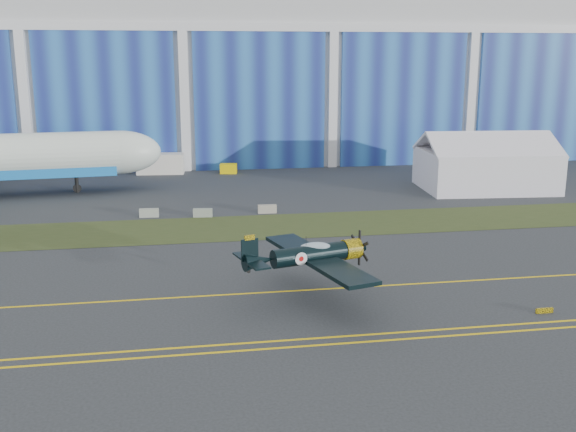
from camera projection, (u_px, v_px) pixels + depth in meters
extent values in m
plane|color=#313539|center=(201.00, 274.00, 52.38)|extent=(260.00, 260.00, 0.00)
cube|color=#475128|center=(195.00, 229.00, 65.81)|extent=(260.00, 10.00, 0.02)
cube|color=silver|center=(181.00, 65.00, 117.97)|extent=(220.00, 45.00, 30.00)
cube|color=navy|center=(185.00, 102.00, 97.26)|extent=(220.00, 0.60, 20.00)
cube|color=silver|center=(182.00, 26.00, 94.75)|extent=(220.00, 0.70, 1.20)
cube|color=yellow|center=(204.00, 296.00, 47.58)|extent=(200.00, 0.20, 0.02)
cube|color=yellow|center=(212.00, 353.00, 38.47)|extent=(80.00, 0.20, 0.02)
cube|color=yellow|center=(211.00, 346.00, 39.43)|extent=(80.00, 0.20, 0.02)
cube|color=yellow|center=(544.00, 311.00, 44.41)|extent=(1.20, 0.15, 0.35)
cube|color=white|center=(160.00, 164.00, 96.84)|extent=(6.86, 3.21, 2.88)
cube|color=yellow|center=(229.00, 169.00, 97.24)|extent=(2.59, 1.87, 1.39)
cube|color=#969E90|center=(149.00, 213.00, 70.84)|extent=(2.03, 0.70, 0.90)
cube|color=gray|center=(203.00, 213.00, 70.83)|extent=(2.06, 0.83, 0.90)
cube|color=#9E9A8A|center=(267.00, 209.00, 72.64)|extent=(2.02, 0.66, 0.90)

